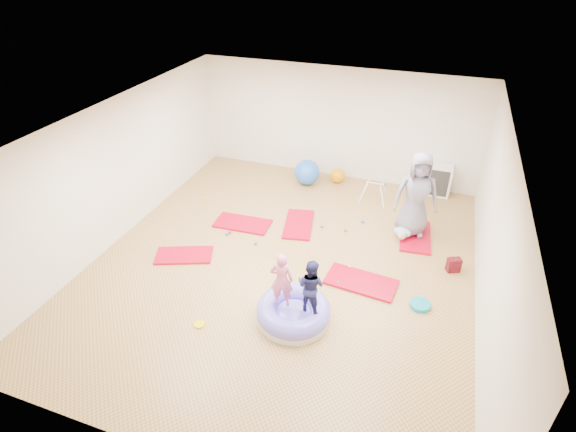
% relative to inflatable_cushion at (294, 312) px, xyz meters
% --- Properties ---
extents(room, '(7.01, 8.01, 2.81)m').
position_rel_inflatable_cushion_xyz_m(room, '(-0.67, 1.33, 1.25)').
color(room, tan).
rests_on(room, ground).
extents(gym_mat_front_left, '(1.22, 0.91, 0.05)m').
position_rel_inflatable_cushion_xyz_m(gym_mat_front_left, '(-2.58, 0.90, -0.13)').
color(gym_mat_front_left, '#BC0827').
rests_on(gym_mat_front_left, ground).
extents(gym_mat_mid_left, '(1.22, 0.65, 0.05)m').
position_rel_inflatable_cushion_xyz_m(gym_mat_mid_left, '(-1.96, 2.32, -0.12)').
color(gym_mat_mid_left, '#BC0827').
rests_on(gym_mat_mid_left, ground).
extents(gym_mat_center_back, '(0.81, 1.26, 0.05)m').
position_rel_inflatable_cushion_xyz_m(gym_mat_center_back, '(-0.80, 2.70, -0.13)').
color(gym_mat_center_back, '#BC0827').
rests_on(gym_mat_center_back, ground).
extents(gym_mat_right, '(1.32, 0.75, 0.05)m').
position_rel_inflatable_cushion_xyz_m(gym_mat_right, '(0.87, 1.25, -0.12)').
color(gym_mat_right, '#BC0827').
rests_on(gym_mat_right, ground).
extents(gym_mat_rear_right, '(0.71, 1.27, 0.05)m').
position_rel_inflatable_cushion_xyz_m(gym_mat_rear_right, '(1.65, 3.09, -0.12)').
color(gym_mat_rear_right, '#BC0827').
rests_on(gym_mat_rear_right, ground).
extents(inflatable_cushion, '(1.22, 1.22, 0.38)m').
position_rel_inflatable_cushion_xyz_m(inflatable_cushion, '(0.00, 0.00, 0.00)').
color(inflatable_cushion, silver).
rests_on(inflatable_cushion, ground).
extents(child_pink, '(0.41, 0.31, 1.00)m').
position_rel_inflatable_cushion_xyz_m(child_pink, '(-0.19, -0.02, 0.70)').
color(child_pink, pink).
rests_on(child_pink, inflatable_cushion).
extents(child_navy, '(0.54, 0.46, 0.95)m').
position_rel_inflatable_cushion_xyz_m(child_navy, '(0.27, 0.02, 0.68)').
color(child_navy, navy).
rests_on(child_navy, inflatable_cushion).
extents(adult_caregiver, '(0.99, 0.76, 1.80)m').
position_rel_inflatable_cushion_xyz_m(adult_caregiver, '(1.53, 3.16, 0.80)').
color(adult_caregiver, slate).
rests_on(adult_caregiver, gym_mat_rear_right).
extents(infant, '(0.37, 0.38, 0.22)m').
position_rel_inflatable_cushion_xyz_m(infant, '(1.39, 2.90, 0.01)').
color(infant, '#93B4CC').
rests_on(infant, gym_mat_rear_right).
extents(ball_pit_balls, '(3.88, 3.43, 0.07)m').
position_rel_inflatable_cushion_xyz_m(ball_pit_balls, '(-0.71, 1.99, -0.12)').
color(ball_pit_balls, '#EBDE04').
rests_on(ball_pit_balls, ground).
extents(exercise_ball_blue, '(0.63, 0.63, 0.63)m').
position_rel_inflatable_cushion_xyz_m(exercise_ball_blue, '(-1.20, 4.60, 0.17)').
color(exercise_ball_blue, blue).
rests_on(exercise_ball_blue, ground).
extents(exercise_ball_orange, '(0.38, 0.38, 0.38)m').
position_rel_inflatable_cushion_xyz_m(exercise_ball_orange, '(-0.49, 4.93, 0.04)').
color(exercise_ball_orange, '#D78400').
rests_on(exercise_ball_orange, ground).
extents(infant_play_gym, '(0.63, 0.60, 0.48)m').
position_rel_inflatable_cushion_xyz_m(infant_play_gym, '(0.54, 4.30, 0.17)').
color(infant_play_gym, white).
rests_on(infant_play_gym, ground).
extents(cube_shelf, '(0.77, 0.38, 0.77)m').
position_rel_inflatable_cushion_xyz_m(cube_shelf, '(1.84, 5.12, 0.23)').
color(cube_shelf, white).
rests_on(cube_shelf, ground).
extents(balance_disc, '(0.35, 0.35, 0.08)m').
position_rel_inflatable_cushion_xyz_m(balance_disc, '(1.94, 0.99, -0.11)').
color(balance_disc, teal).
rests_on(balance_disc, ground).
extents(backpack, '(0.28, 0.24, 0.28)m').
position_rel_inflatable_cushion_xyz_m(backpack, '(2.43, 2.18, -0.01)').
color(backpack, maroon).
rests_on(backpack, ground).
extents(yellow_toy, '(0.18, 0.18, 0.03)m').
position_rel_inflatable_cushion_xyz_m(yellow_toy, '(-1.40, -0.63, -0.14)').
color(yellow_toy, '#EBDE04').
rests_on(yellow_toy, ground).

